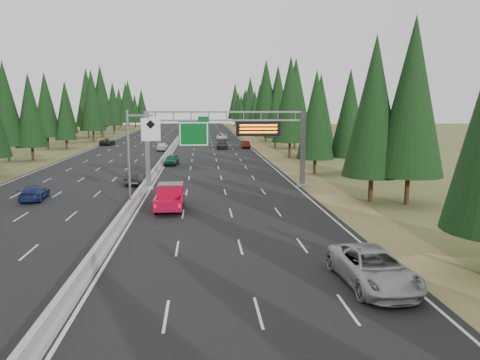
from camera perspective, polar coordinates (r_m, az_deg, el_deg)
name	(u,v)px	position (r m, az deg, el deg)	size (l,w,h in m)	color
road	(172,149)	(92.97, -8.26, 3.80)	(32.00, 260.00, 0.08)	black
shoulder_right	(262,148)	(93.57, 2.71, 3.91)	(3.60, 260.00, 0.06)	olive
shoulder_left	(80,149)	(95.74, -18.98, 3.55)	(3.60, 260.00, 0.06)	#4B5527
median_barrier	(172,147)	(92.94, -8.27, 4.03)	(0.70, 260.00, 0.85)	#959691
sign_gantry	(233,137)	(47.50, -0.90, 5.24)	(16.75, 0.98, 7.80)	slate
hov_sign_pole	(136,153)	(37.92, -12.57, 3.22)	(2.80, 0.50, 8.00)	slate
tree_row_right	(292,101)	(84.47, 6.41, 9.53)	(11.51, 241.60, 18.99)	black
tree_row_left	(47,101)	(92.26, -22.47, 8.85)	(11.24, 239.00, 19.00)	black
silver_minivan	(373,268)	(23.16, 15.93, -10.23)	(2.84, 6.15, 1.71)	#A6A7AA
red_pickup	(170,195)	(38.83, -8.50, -1.83)	(2.16, 6.04, 1.97)	black
car_ahead_green	(172,160)	(67.22, -8.33, 2.47)	(1.74, 4.31, 1.47)	#125035
car_ahead_dkred	(246,144)	(93.01, 0.70, 4.35)	(1.46, 4.19, 1.38)	#51110B
car_ahead_dkgrey	(222,145)	(91.37, -2.19, 4.30)	(2.10, 5.17, 1.50)	black
car_ahead_white	(222,137)	(113.96, -2.20, 5.26)	(2.58, 5.59, 1.55)	white
car_ahead_far	(186,133)	(133.41, -6.57, 5.77)	(1.84, 4.59, 1.56)	black
car_onc_near	(134,179)	(51.16, -12.83, 0.17)	(1.37, 3.92, 1.29)	black
car_onc_blue	(34,193)	(45.62, -23.78, -1.41)	(1.88, 4.63, 1.34)	navy
car_onc_white	(163,146)	(88.59, -9.42, 4.06)	(1.88, 4.66, 1.59)	silver
car_onc_far	(107,142)	(103.85, -15.86, 4.52)	(2.40, 5.22, 1.45)	black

